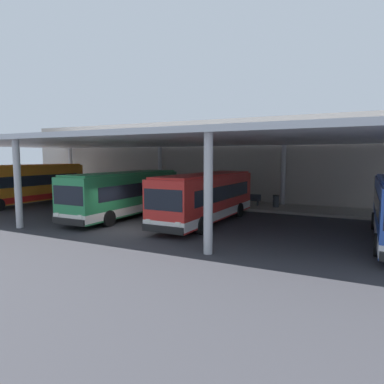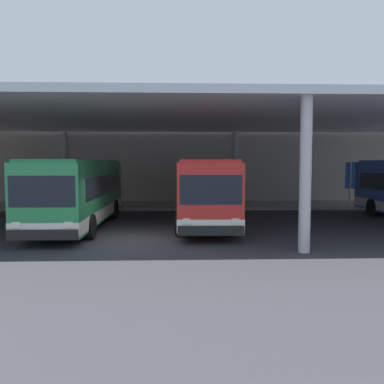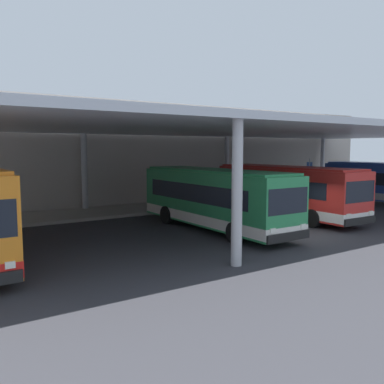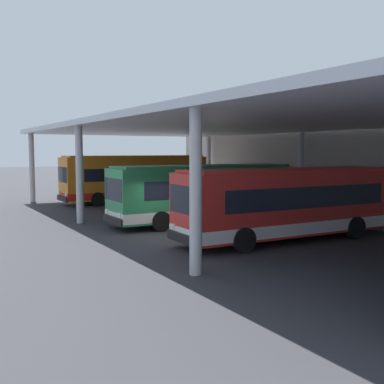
{
  "view_description": "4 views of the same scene",
  "coord_description": "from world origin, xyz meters",
  "px_view_note": "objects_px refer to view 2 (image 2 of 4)",
  "views": [
    {
      "loc": [
        11.95,
        -15.74,
        4.21
      ],
      "look_at": [
        1.43,
        5.48,
        1.77
      ],
      "focal_mm": 31.51,
      "sensor_mm": 36.0,
      "label": 1
    },
    {
      "loc": [
        1.83,
        -16.02,
        3.07
      ],
      "look_at": [
        2.65,
        5.47,
        1.48
      ],
      "focal_mm": 38.08,
      "sensor_mm": 36.0,
      "label": 2
    },
    {
      "loc": [
        -15.65,
        -13.74,
        4.21
      ],
      "look_at": [
        -3.17,
        4.85,
        1.88
      ],
      "focal_mm": 38.53,
      "sensor_mm": 36.0,
      "label": 3
    },
    {
      "loc": [
        18.81,
        -9.98,
        3.95
      ],
      "look_at": [
        -3.19,
        2.8,
        1.7
      ],
      "focal_mm": 43.96,
      "sensor_mm": 36.0,
      "label": 4
    }
  ],
  "objects_px": {
    "bus_second_bay": "(79,192)",
    "trash_bin": "(238,197)",
    "banner_sign": "(350,178)",
    "bus_middle_bay": "(204,191)",
    "bench_waiting": "(205,197)"
  },
  "relations": [
    {
      "from": "bus_second_bay",
      "to": "trash_bin",
      "type": "distance_m",
      "value": 12.07
    },
    {
      "from": "bus_second_bay",
      "to": "banner_sign",
      "type": "height_order",
      "value": "banner_sign"
    },
    {
      "from": "bus_middle_bay",
      "to": "trash_bin",
      "type": "distance_m",
      "value": 8.11
    },
    {
      "from": "bench_waiting",
      "to": "bus_second_bay",
      "type": "bearing_deg",
      "value": -127.84
    },
    {
      "from": "bus_second_bay",
      "to": "bus_middle_bay",
      "type": "height_order",
      "value": "same"
    },
    {
      "from": "bus_second_bay",
      "to": "trash_bin",
      "type": "bearing_deg",
      "value": 42.81
    },
    {
      "from": "bus_second_bay",
      "to": "banner_sign",
      "type": "xyz_separation_m",
      "value": [
        16.34,
        7.59,
        0.32
      ]
    },
    {
      "from": "bench_waiting",
      "to": "banner_sign",
      "type": "xyz_separation_m",
      "value": [
        9.77,
        -0.88,
        1.32
      ]
    },
    {
      "from": "bus_middle_bay",
      "to": "trash_bin",
      "type": "bearing_deg",
      "value": 69.52
    },
    {
      "from": "bus_middle_bay",
      "to": "bench_waiting",
      "type": "relative_size",
      "value": 5.88
    },
    {
      "from": "bus_second_bay",
      "to": "bus_middle_bay",
      "type": "bearing_deg",
      "value": 5.96
    },
    {
      "from": "bus_second_bay",
      "to": "trash_bin",
      "type": "height_order",
      "value": "bus_second_bay"
    },
    {
      "from": "bus_second_bay",
      "to": "bus_middle_bay",
      "type": "distance_m",
      "value": 6.04
    },
    {
      "from": "bench_waiting",
      "to": "banner_sign",
      "type": "height_order",
      "value": "banner_sign"
    },
    {
      "from": "trash_bin",
      "to": "banner_sign",
      "type": "distance_m",
      "value": 7.65
    }
  ]
}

